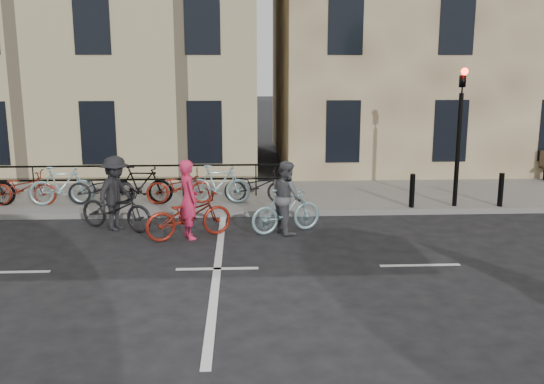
{
  "coord_description": "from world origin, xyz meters",
  "views": [
    {
      "loc": [
        0.51,
        -11.22,
        3.94
      ],
      "look_at": [
        1.16,
        1.95,
        1.1
      ],
      "focal_mm": 40.0,
      "sensor_mm": 36.0,
      "label": 1
    }
  ],
  "objects_px": {
    "traffic_light": "(460,120)",
    "cyclist_dark": "(116,201)",
    "cyclist_pink": "(189,211)",
    "cyclist_grey": "(286,204)"
  },
  "relations": [
    {
      "from": "cyclist_pink",
      "to": "cyclist_dark",
      "type": "height_order",
      "value": "cyclist_pink"
    },
    {
      "from": "traffic_light",
      "to": "cyclist_dark",
      "type": "xyz_separation_m",
      "value": [
        -8.7,
        -1.39,
        -1.75
      ]
    },
    {
      "from": "cyclist_grey",
      "to": "cyclist_dark",
      "type": "distance_m",
      "value": 4.05
    },
    {
      "from": "traffic_light",
      "to": "cyclist_pink",
      "type": "xyz_separation_m",
      "value": [
        -6.92,
        -2.17,
        -1.83
      ]
    },
    {
      "from": "traffic_light",
      "to": "cyclist_pink",
      "type": "relative_size",
      "value": 1.82
    },
    {
      "from": "cyclist_pink",
      "to": "cyclist_grey",
      "type": "height_order",
      "value": "cyclist_pink"
    },
    {
      "from": "traffic_light",
      "to": "cyclist_dark",
      "type": "relative_size",
      "value": 1.86
    },
    {
      "from": "traffic_light",
      "to": "cyclist_grey",
      "type": "relative_size",
      "value": 2.13
    },
    {
      "from": "traffic_light",
      "to": "cyclist_pink",
      "type": "distance_m",
      "value": 7.47
    },
    {
      "from": "cyclist_pink",
      "to": "cyclist_grey",
      "type": "bearing_deg",
      "value": -105.77
    }
  ]
}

